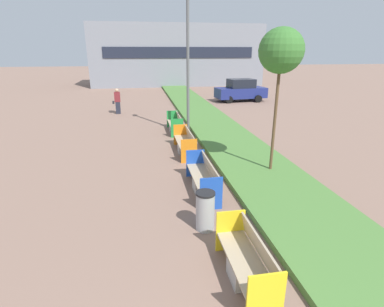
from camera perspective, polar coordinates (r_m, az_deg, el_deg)
planter_grass_strip at (r=13.72m, az=7.72°, el=1.84°), size 2.80×120.00×0.18m
building_backdrop at (r=39.48m, az=-2.98°, el=18.17°), size 20.51×6.73×7.10m
bench_yellow_frame at (r=5.98m, az=10.35°, el=-19.99°), size 0.65×1.92×0.94m
bench_blue_frame at (r=9.17m, az=2.21°, el=-4.95°), size 0.65×2.39×0.94m
bench_orange_frame at (r=12.58m, az=-1.28°, el=1.80°), size 0.65×2.46×0.94m
bench_green_frame at (r=15.92m, az=-3.19°, el=5.43°), size 0.65×2.18×0.94m
litter_bin at (r=7.25m, az=2.53°, el=-10.84°), size 0.46×0.46×0.97m
street_lamp_post at (r=15.08m, az=-0.79°, el=18.32°), size 0.24×0.44×7.08m
sapling_tree_near at (r=10.13m, az=16.60°, el=18.10°), size 1.40×1.40×4.80m
pedestrian_walking at (r=21.17m, az=-14.02°, el=9.66°), size 0.53×0.24×1.71m
parked_car_distant at (r=26.24m, az=9.27°, el=11.78°), size 4.34×2.13×1.86m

